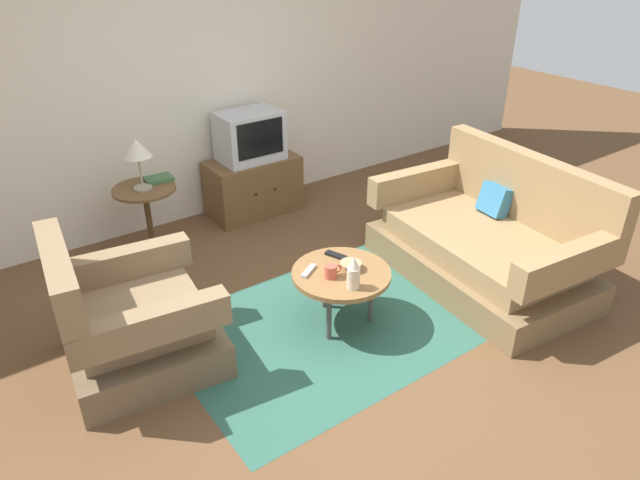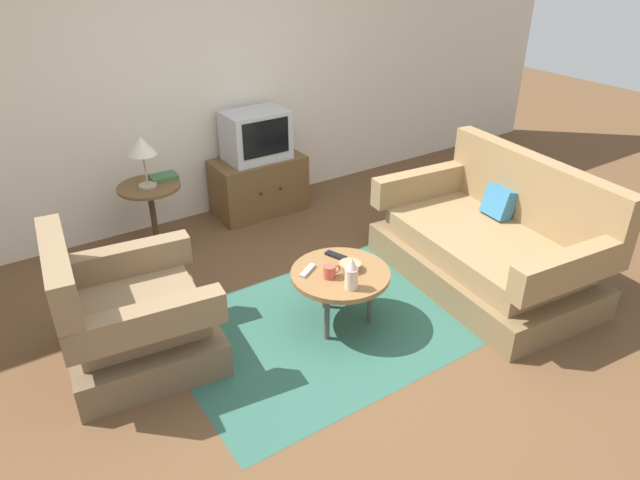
# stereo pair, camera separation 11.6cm
# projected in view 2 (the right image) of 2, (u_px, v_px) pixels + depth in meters

# --- Properties ---
(ground_plane) EXTENTS (16.00, 16.00, 0.00)m
(ground_plane) POSITION_uv_depth(u_px,v_px,m) (350.00, 333.00, 3.98)
(ground_plane) COLOR brown
(back_wall) EXTENTS (9.00, 0.12, 2.70)m
(back_wall) POSITION_uv_depth(u_px,v_px,m) (193.00, 71.00, 5.07)
(back_wall) COLOR beige
(back_wall) RESTS_ON ground
(area_rug) EXTENTS (2.32, 1.52, 0.00)m
(area_rug) POSITION_uv_depth(u_px,v_px,m) (339.00, 321.00, 4.09)
(area_rug) COLOR #2D5B4C
(area_rug) RESTS_ON ground
(armchair) EXTENTS (1.01, 1.00, 0.91)m
(armchair) POSITION_uv_depth(u_px,v_px,m) (129.00, 320.00, 3.61)
(armchair) COLOR brown
(armchair) RESTS_ON ground
(couch) EXTENTS (1.16, 1.80, 0.96)m
(couch) POSITION_uv_depth(u_px,v_px,m) (490.00, 245.00, 4.45)
(couch) COLOR brown
(couch) RESTS_ON ground
(coffee_table) EXTENTS (0.68, 0.68, 0.42)m
(coffee_table) POSITION_uv_depth(u_px,v_px,m) (340.00, 276.00, 3.91)
(coffee_table) COLOR olive
(coffee_table) RESTS_ON ground
(side_table) EXTENTS (0.51, 0.51, 0.61)m
(side_table) POSITION_uv_depth(u_px,v_px,m) (152.00, 204.00, 4.80)
(side_table) COLOR brown
(side_table) RESTS_ON ground
(tv_stand) EXTENTS (0.87, 0.48, 0.54)m
(tv_stand) POSITION_uv_depth(u_px,v_px,m) (259.00, 185.00, 5.56)
(tv_stand) COLOR brown
(tv_stand) RESTS_ON ground
(television) EXTENTS (0.58, 0.40, 0.46)m
(television) POSITION_uv_depth(u_px,v_px,m) (256.00, 135.00, 5.32)
(television) COLOR #B7B7BC
(television) RESTS_ON tv_stand
(table_lamp) EXTENTS (0.23, 0.23, 0.43)m
(table_lamp) POSITION_uv_depth(u_px,v_px,m) (142.00, 148.00, 4.53)
(table_lamp) COLOR #9E937A
(table_lamp) RESTS_ON side_table
(vase) EXTENTS (0.09, 0.09, 0.23)m
(vase) POSITION_uv_depth(u_px,v_px,m) (351.00, 274.00, 3.67)
(vase) COLOR beige
(vase) RESTS_ON coffee_table
(mug) EXTENTS (0.13, 0.08, 0.09)m
(mug) POSITION_uv_depth(u_px,v_px,m) (330.00, 272.00, 3.81)
(mug) COLOR #B74C3D
(mug) RESTS_ON coffee_table
(bowl) EXTENTS (0.15, 0.15, 0.05)m
(bowl) POSITION_uv_depth(u_px,v_px,m) (350.00, 266.00, 3.91)
(bowl) COLOR tan
(bowl) RESTS_ON coffee_table
(tv_remote_dark) EXTENTS (0.10, 0.17, 0.02)m
(tv_remote_dark) POSITION_uv_depth(u_px,v_px,m) (336.00, 255.00, 4.07)
(tv_remote_dark) COLOR black
(tv_remote_dark) RESTS_ON coffee_table
(tv_remote_silver) EXTENTS (0.17, 0.12, 0.02)m
(tv_remote_silver) POSITION_uv_depth(u_px,v_px,m) (308.00, 271.00, 3.89)
(tv_remote_silver) COLOR #B2B2B7
(tv_remote_silver) RESTS_ON coffee_table
(book) EXTENTS (0.23, 0.17, 0.03)m
(book) POSITION_uv_depth(u_px,v_px,m) (164.00, 177.00, 4.84)
(book) COLOR #3D663D
(book) RESTS_ON side_table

